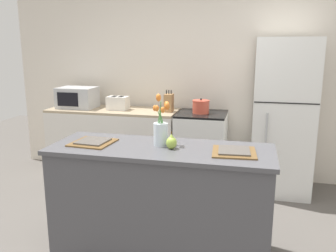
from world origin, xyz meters
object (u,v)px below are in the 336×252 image
at_px(flower_vase, 161,129).
at_px(plate_setting_left, 93,142).
at_px(microwave, 77,98).
at_px(toaster, 118,103).
at_px(knife_block, 169,103).
at_px(refrigerator, 283,117).
at_px(stove_range, 201,149).
at_px(plate_setting_right, 234,152).
at_px(pear_figurine, 171,142).
at_px(cooking_pot, 201,107).

height_order(flower_vase, plate_setting_left, flower_vase).
xyz_separation_m(plate_setting_left, microwave, (-0.98, 1.62, 0.12)).
distance_m(toaster, knife_block, 0.67).
height_order(refrigerator, toaster, refrigerator).
bearing_deg(stove_range, plate_setting_right, -73.38).
xyz_separation_m(pear_figurine, plate_setting_right, (0.49, 0.00, -0.05)).
xyz_separation_m(stove_range, microwave, (-1.66, -0.00, 0.59)).
bearing_deg(plate_setting_left, microwave, 121.19).
relative_size(stove_range, cooking_pot, 4.40).
relative_size(stove_range, flower_vase, 2.20).
bearing_deg(plate_setting_left, refrigerator, 44.73).
bearing_deg(toaster, microwave, 178.11).
relative_size(plate_setting_right, microwave, 0.73).
bearing_deg(pear_figurine, flower_vase, 142.12).
bearing_deg(microwave, plate_setting_left, -58.81).
height_order(toaster, cooking_pot, cooking_pot).
distance_m(stove_range, refrigerator, 1.05).
bearing_deg(knife_block, toaster, -178.06).
relative_size(stove_range, knife_block, 3.39).
distance_m(refrigerator, plate_setting_right, 1.68).
bearing_deg(knife_block, cooking_pot, -2.36).
relative_size(cooking_pot, knife_block, 0.77).
bearing_deg(toaster, refrigerator, 0.57).
bearing_deg(refrigerator, toaster, -179.43).
xyz_separation_m(pear_figurine, cooking_pot, (-0.01, 1.61, 0.02)).
height_order(refrigerator, cooking_pot, refrigerator).
height_order(flower_vase, plate_setting_right, flower_vase).
distance_m(flower_vase, pear_figurine, 0.16).
height_order(plate_setting_left, toaster, toaster).
distance_m(microwave, knife_block, 1.25).
xyz_separation_m(toaster, knife_block, (0.67, 0.02, 0.03)).
xyz_separation_m(flower_vase, pear_figurine, (0.11, -0.08, -0.08)).
bearing_deg(plate_setting_right, flower_vase, 172.56).
relative_size(flower_vase, pear_figurine, 2.97).
bearing_deg(knife_block, microwave, -179.83).
bearing_deg(refrigerator, pear_figurine, -120.51).
height_order(stove_range, pear_figurine, pear_figurine).
bearing_deg(cooking_pot, toaster, -179.68).
height_order(refrigerator, pear_figurine, refrigerator).
height_order(flower_vase, toaster, flower_vase).
bearing_deg(cooking_pot, plate_setting_left, -112.72).
height_order(pear_figurine, plate_setting_left, pear_figurine).
relative_size(refrigerator, cooking_pot, 8.70).
xyz_separation_m(plate_setting_right, toaster, (-1.57, 1.60, 0.07)).
bearing_deg(cooking_pot, knife_block, 177.64).
relative_size(refrigerator, microwave, 3.78).
height_order(stove_range, cooking_pot, cooking_pot).
distance_m(stove_range, knife_block, 0.71).
xyz_separation_m(stove_range, toaster, (-1.09, -0.02, 0.54)).
distance_m(stove_range, plate_setting_right, 1.75).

